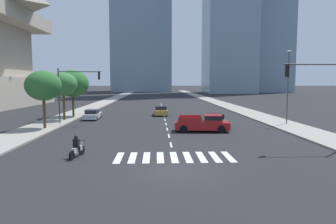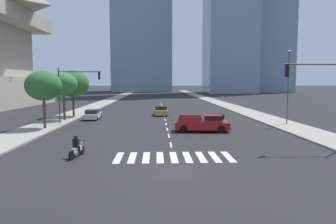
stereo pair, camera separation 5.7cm
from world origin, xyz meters
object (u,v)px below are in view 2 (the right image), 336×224
at_px(pickup_truck, 205,123).
at_px(sedan_silver_2, 93,115).
at_px(traffic_signal_near, 324,87).
at_px(street_lamp_east, 288,82).
at_px(traffic_signal_far, 74,86).
at_px(street_tree_nearest, 43,86).
at_px(sedan_gold_0, 161,111).
at_px(street_tree_second, 63,84).
at_px(motorcycle_lead, 77,148).
at_px(sedan_green_1, 216,121).
at_px(street_tree_third, 73,84).

distance_m(pickup_truck, sedan_silver_2, 17.02).
height_order(sedan_silver_2, traffic_signal_near, traffic_signal_near).
distance_m(pickup_truck, street_lamp_east, 11.73).
relative_size(traffic_signal_far, street_tree_nearest, 1.07).
bearing_deg(sedan_silver_2, street_lamp_east, -105.27).
bearing_deg(sedan_gold_0, sedan_silver_2, 115.31).
height_order(pickup_truck, street_tree_second, street_tree_second).
bearing_deg(motorcycle_lead, sedan_green_1, -29.27).
bearing_deg(motorcycle_lead, street_lamp_east, -43.27).
height_order(motorcycle_lead, sedan_gold_0, motorcycle_lead).
distance_m(sedan_green_1, street_tree_nearest, 18.68).
distance_m(motorcycle_lead, street_lamp_east, 25.16).
height_order(motorcycle_lead, traffic_signal_far, traffic_signal_far).
relative_size(traffic_signal_near, street_lamp_east, 0.77).
height_order(pickup_truck, street_lamp_east, street_lamp_east).
distance_m(pickup_truck, street_tree_second, 18.95).
bearing_deg(sedan_green_1, street_tree_second, -108.50).
height_order(sedan_gold_0, street_lamp_east, street_lamp_east).
relative_size(street_tree_nearest, street_tree_third, 0.92).
bearing_deg(street_lamp_east, street_tree_second, 170.36).
height_order(sedan_silver_2, street_tree_second, street_tree_second).
xyz_separation_m(traffic_signal_far, street_lamp_east, (24.33, -1.36, 0.41)).
bearing_deg(sedan_green_1, motorcycle_lead, -43.36).
xyz_separation_m(sedan_green_1, traffic_signal_near, (5.44, -12.19, 3.92)).
xyz_separation_m(pickup_truck, street_tree_second, (-16.36, 8.76, 3.83)).
height_order(street_tree_second, street_tree_third, street_tree_third).
bearing_deg(traffic_signal_near, traffic_signal_far, -33.29).
height_order(sedan_green_1, street_tree_second, street_tree_second).
bearing_deg(street_lamp_east, traffic_signal_far, 176.79).
relative_size(sedan_silver_2, traffic_signal_far, 0.70).
distance_m(sedan_green_1, traffic_signal_far, 16.59).
height_order(street_lamp_east, street_tree_third, street_lamp_east).
bearing_deg(motorcycle_lead, street_tree_nearest, 38.76).
bearing_deg(sedan_green_1, street_lamp_east, 90.65).
distance_m(sedan_gold_0, street_lamp_east, 18.43).
bearing_deg(street_tree_second, pickup_truck, -28.16).
height_order(sedan_gold_0, street_tree_third, street_tree_third).
distance_m(traffic_signal_far, street_tree_second, 3.81).
bearing_deg(street_tree_nearest, street_tree_second, 90.00).
xyz_separation_m(traffic_signal_near, street_lamp_east, (2.88, 12.72, 0.37)).
relative_size(pickup_truck, traffic_signal_near, 0.86).
height_order(motorcycle_lead, street_tree_nearest, street_tree_nearest).
bearing_deg(street_tree_nearest, sedan_gold_0, 47.15).
distance_m(sedan_silver_2, street_tree_third, 5.67).
bearing_deg(pickup_truck, street_tree_nearest, 178.26).
distance_m(sedan_silver_2, traffic_signal_far, 6.47).
bearing_deg(street_lamp_east, sedan_gold_0, 142.72).
distance_m(sedan_silver_2, traffic_signal_near, 28.33).
relative_size(sedan_silver_2, street_tree_third, 0.69).
bearing_deg(traffic_signal_near, street_tree_third, -42.35).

